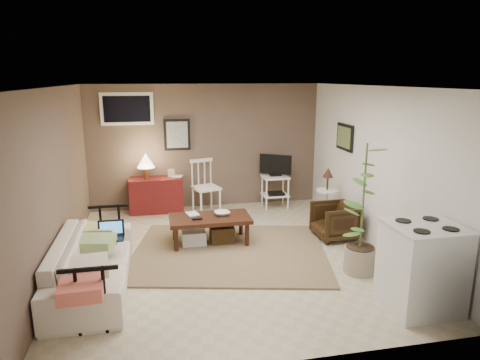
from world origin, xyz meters
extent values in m
plane|color=#C1B293|center=(0.00, 0.00, 0.00)|extent=(5.00, 5.00, 0.00)
cube|color=black|center=(-0.55, 2.48, 1.45)|extent=(0.50, 0.03, 0.60)
cube|color=black|center=(2.23, 1.05, 1.52)|extent=(0.03, 0.60, 0.45)
cube|color=white|center=(-1.45, 2.48, 1.95)|extent=(0.96, 0.03, 0.60)
cube|color=#7D6549|center=(0.03, 0.05, 0.01)|extent=(3.22, 2.79, 0.03)
cube|color=#3B1E10|center=(-0.20, 0.45, 0.41)|extent=(1.23, 0.64, 0.06)
cylinder|color=#3B1E10|center=(-0.74, 0.22, 0.20)|extent=(0.07, 0.07, 0.39)
cylinder|color=#3B1E10|center=(0.33, 0.22, 0.20)|extent=(0.07, 0.07, 0.39)
cylinder|color=#3B1E10|center=(-0.74, 0.69, 0.20)|extent=(0.07, 0.07, 0.39)
cylinder|color=#3B1E10|center=(0.33, 0.69, 0.20)|extent=(0.07, 0.07, 0.39)
cube|color=black|center=(-0.41, 0.35, 0.46)|extent=(0.15, 0.05, 0.02)
cube|color=#3F3016|center=(-0.02, 0.45, 0.14)|extent=(0.36, 0.31, 0.27)
cube|color=silver|center=(-0.46, 0.45, 0.12)|extent=(0.36, 0.31, 0.23)
imported|color=silver|center=(-1.80, -0.64, 0.42)|extent=(0.63, 2.16, 0.85)
cube|color=black|center=(-1.59, -0.33, 0.49)|extent=(0.33, 0.23, 0.02)
cube|color=black|center=(-1.59, -0.21, 0.60)|extent=(0.33, 0.02, 0.21)
cube|color=#3486EA|center=(-1.59, -0.22, 0.60)|extent=(0.28, 0.00, 0.17)
cube|color=maroon|center=(-0.99, 2.29, 0.33)|extent=(0.99, 0.44, 0.66)
cylinder|color=olive|center=(-1.16, 2.25, 0.77)|extent=(0.11, 0.11, 0.22)
cone|color=#FADEB4|center=(-1.16, 2.25, 1.02)|extent=(0.33, 0.33, 0.26)
cube|color=tan|center=(-0.69, 2.31, 0.74)|extent=(0.13, 0.02, 0.17)
cube|color=white|center=(-0.06, 2.08, 0.47)|extent=(0.57, 0.57, 0.04)
cylinder|color=white|center=(-0.19, 1.84, 0.23)|extent=(0.04, 0.04, 0.45)
cylinder|color=white|center=(0.18, 1.95, 0.23)|extent=(0.04, 0.04, 0.45)
cylinder|color=white|center=(-0.30, 2.21, 0.23)|extent=(0.04, 0.04, 0.45)
cylinder|color=white|center=(0.07, 2.32, 0.23)|extent=(0.04, 0.04, 0.45)
cube|color=white|center=(-0.12, 2.28, 0.97)|extent=(0.45, 0.18, 0.06)
cube|color=white|center=(1.31, 2.11, 0.62)|extent=(0.50, 0.41, 0.04)
cube|color=white|center=(1.31, 2.11, 0.25)|extent=(0.50, 0.41, 0.03)
cylinder|color=white|center=(1.09, 1.94, 0.32)|extent=(0.03, 0.03, 0.63)
cylinder|color=white|center=(1.53, 1.94, 0.32)|extent=(0.03, 0.03, 0.63)
cylinder|color=white|center=(1.09, 2.28, 0.32)|extent=(0.03, 0.03, 0.63)
cylinder|color=white|center=(1.53, 2.28, 0.32)|extent=(0.03, 0.03, 0.63)
cube|color=black|center=(1.31, 2.11, 0.66)|extent=(0.23, 0.13, 0.03)
cube|color=black|center=(1.31, 2.11, 0.87)|extent=(0.56, 0.37, 0.38)
cube|color=tan|center=(1.31, 2.11, 0.87)|extent=(0.47, 0.29, 0.31)
cube|color=black|center=(1.31, 2.07, 0.27)|extent=(0.32, 0.23, 0.09)
cylinder|color=white|center=(1.95, 1.04, 0.01)|extent=(0.26, 0.26, 0.03)
cylinder|color=white|center=(1.95, 1.04, 0.30)|extent=(0.05, 0.05, 0.56)
cylinder|color=white|center=(1.95, 1.04, 0.59)|extent=(0.37, 0.37, 0.03)
cylinder|color=black|center=(1.95, 1.04, 0.73)|extent=(0.03, 0.03, 0.24)
cone|color=#3A2018|center=(1.95, 1.04, 0.91)|extent=(0.19, 0.19, 0.17)
imported|color=black|center=(1.78, 0.30, 0.32)|extent=(0.61, 0.64, 0.63)
cylinder|color=tan|center=(1.59, -0.92, 0.18)|extent=(0.40, 0.40, 0.35)
cylinder|color=#4C602D|center=(1.59, -0.92, 1.04)|extent=(0.03, 0.03, 1.37)
cube|color=silver|center=(1.83, -1.89, 0.47)|extent=(0.74, 0.68, 0.95)
cube|color=silver|center=(1.83, -1.89, 0.96)|extent=(0.76, 0.71, 0.03)
cylinder|color=black|center=(1.66, -2.06, 0.98)|extent=(0.17, 0.17, 0.01)
cylinder|color=black|center=(2.00, -2.06, 0.98)|extent=(0.17, 0.17, 0.01)
cylinder|color=black|center=(1.66, -1.72, 0.98)|extent=(0.17, 0.17, 0.01)
cylinder|color=black|center=(2.00, -1.72, 0.98)|extent=(0.17, 0.17, 0.01)
imported|color=#3B1E10|center=(-0.01, 0.49, 0.56)|extent=(0.24, 0.07, 0.24)
imported|color=#3B1E10|center=(-0.54, 0.59, 0.56)|extent=(0.17, 0.05, 0.24)
imported|color=#3B1E10|center=(-0.67, 2.31, 0.78)|extent=(0.18, 0.07, 0.24)
camera|label=1|loc=(-0.98, -5.74, 2.53)|focal=32.00mm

